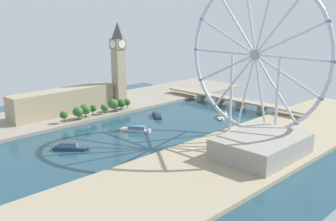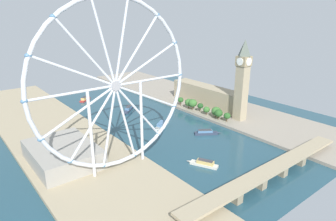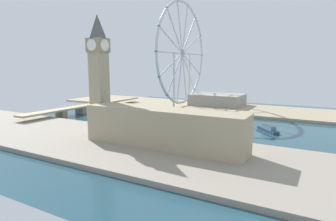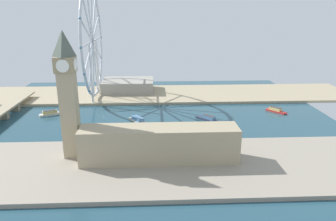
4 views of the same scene
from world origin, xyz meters
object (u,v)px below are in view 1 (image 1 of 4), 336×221
Objects in this scene: tour_boat_1 at (70,147)px; tour_boat_2 at (157,115)px; tour_boat_3 at (223,115)px; tour_boat_4 at (136,129)px; clock_tower at (118,63)px; river_bridge at (231,100)px; parliament_block at (63,102)px; ferris_wheel at (255,55)px; riverside_hall at (261,146)px.

tour_boat_1 reaches higher than tour_boat_2.
tour_boat_4 is at bearing -41.81° from tour_boat_3.
clock_tower is 0.50× the size of river_bridge.
tour_boat_3 is at bearing 43.67° from parliament_block.
tour_boat_4 is (-1.50, 69.55, -0.26)m from tour_boat_1.
river_bridge reaches higher than tour_boat_1.
ferris_wheel is at bearing 31.48° from tour_boat_3.
clock_tower reaches higher than parliament_block.
tour_boat_2 is 0.96× the size of tour_boat_3.
ferris_wheel is 78.68m from riverside_hall.
tour_boat_1 is 69.56m from tour_boat_4.
riverside_hall reaches higher than tour_boat_1.
parliament_block is 200.70m from ferris_wheel.
tour_boat_2 is at bearing 2.92° from clock_tower.
ferris_wheel reaches higher than tour_boat_4.
tour_boat_1 is at bearing -143.23° from riverside_hall.
parliament_block reaches higher than tour_boat_3.
tour_boat_3 reaches higher than tour_boat_2.
parliament_block is 164.44m from tour_boat_3.
clock_tower is at bearing 172.40° from riverside_hall.
parliament_block is 4.34× the size of tour_boat_2.
tour_boat_3 is (-92.17, 75.56, -8.20)m from riverside_hall.
parliament_block is at bearing -169.88° from riverside_hall.
riverside_hall is at bearing 156.09° from tour_boat_4.
tour_boat_2 is at bearing 60.77° from tour_boat_1.
parliament_block is at bearing -157.08° from ferris_wheel.
riverside_hall is (199.40, -26.62, -40.34)m from clock_tower.
parliament_block is at bearing 78.20° from tour_boat_2.
ferris_wheel is at bearing 131.38° from riverside_hall.
riverside_hall is 2.48× the size of tour_boat_3.
river_bridge reaches higher than tour_boat_2.
tour_boat_4 is (-119.19, -18.39, -8.37)m from riverside_hall.
tour_boat_1 is 119.94m from tour_boat_2.
riverside_hall reaches higher than river_bridge.
clock_tower is at bearing 36.84° from tour_boat_2.
tour_boat_2 is (-108.77, -7.98, -69.01)m from ferris_wheel.
tour_boat_1 is at bearing -124.00° from ferris_wheel.
ferris_wheel reaches higher than tour_boat_1.
parliament_block is 4.16× the size of tour_boat_3.
tour_boat_3 is (25.53, 163.49, -0.09)m from tour_boat_1.
tour_boat_1 is at bearing -90.49° from river_bridge.
tour_boat_3 is at bearing -103.26° from tour_boat_2.
tour_boat_2 is (68.88, 67.15, -13.55)m from parliament_block.
riverside_hall is (33.06, -37.52, -60.74)m from ferris_wheel.
tour_boat_4 is at bearing -91.34° from river_bridge.
tour_boat_3 is (-59.11, 38.03, -68.94)m from ferris_wheel.
tour_boat_1 is 1.00× the size of tour_boat_2.
tour_boat_4 is (91.52, 19.22, -13.66)m from parliament_block.
parliament_block reaches higher than riverside_hall.
river_bridge is at bearing 59.33° from parliament_block.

